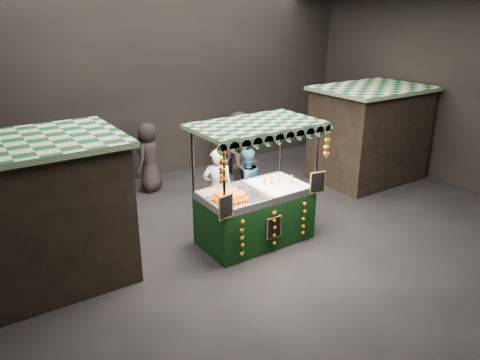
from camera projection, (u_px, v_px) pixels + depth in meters
ground at (276, 237)px, 9.83m from camera, size 12.00×12.00×0.00m
market_hall at (281, 77)px, 8.64m from camera, size 12.10×10.10×5.05m
neighbour_stall_left at (38, 213)px, 7.86m from camera, size 3.00×2.20×2.60m
neighbour_stall_right at (369, 133)px, 12.82m from camera, size 3.00×2.20×2.60m
juice_stall at (256, 207)px, 9.42m from camera, size 2.60×1.53×2.52m
vendor_grey at (218, 189)px, 9.98m from camera, size 0.78×0.66×1.82m
vendor_blue at (246, 183)px, 10.57m from camera, size 0.80×0.63×1.63m
shopper_0 at (55, 183)px, 10.28m from camera, size 0.77×0.61×1.84m
shopper_1 at (245, 166)px, 11.89m from camera, size 0.79×0.64×1.54m
shopper_2 at (227, 145)px, 13.34m from camera, size 1.08×0.74×1.71m
shopper_3 at (239, 144)px, 13.22m from camera, size 1.37×1.10×1.86m
shopper_4 at (149, 157)px, 12.06m from camera, size 1.07×1.02×1.85m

